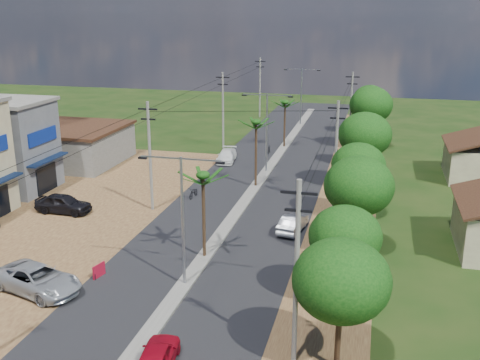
{
  "coord_description": "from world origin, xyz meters",
  "views": [
    {
      "loc": [
        10.49,
        -28.71,
        15.93
      ],
      "look_at": [
        0.37,
        12.38,
        3.0
      ],
      "focal_mm": 42.0,
      "sensor_mm": 36.0,
      "label": 1
    }
  ],
  "objects_px": {
    "car_silver_mid": "(293,224)",
    "car_parked_dark": "(63,204)",
    "car_white_far": "(227,156)",
    "car_parked_silver": "(38,280)",
    "roadside_sign": "(99,271)",
    "car_red_near": "(157,358)"
  },
  "relations": [
    {
      "from": "car_white_far",
      "to": "car_parked_silver",
      "type": "bearing_deg",
      "value": -101.41
    },
    {
      "from": "car_white_far",
      "to": "roadside_sign",
      "type": "relative_size",
      "value": 4.13
    },
    {
      "from": "car_silver_mid",
      "to": "car_parked_dark",
      "type": "distance_m",
      "value": 18.72
    },
    {
      "from": "car_parked_silver",
      "to": "car_parked_dark",
      "type": "distance_m",
      "value": 13.58
    },
    {
      "from": "car_parked_silver",
      "to": "roadside_sign",
      "type": "height_order",
      "value": "car_parked_silver"
    },
    {
      "from": "car_red_near",
      "to": "car_parked_dark",
      "type": "relative_size",
      "value": 0.86
    },
    {
      "from": "car_parked_silver",
      "to": "roadside_sign",
      "type": "xyz_separation_m",
      "value": [
        2.58,
        2.56,
        -0.33
      ]
    },
    {
      "from": "car_silver_mid",
      "to": "car_parked_silver",
      "type": "distance_m",
      "value": 18.33
    },
    {
      "from": "car_parked_silver",
      "to": "car_parked_dark",
      "type": "xyz_separation_m",
      "value": [
        -5.63,
        12.35,
        0.0
      ]
    },
    {
      "from": "car_silver_mid",
      "to": "car_white_far",
      "type": "distance_m",
      "value": 20.68
    },
    {
      "from": "car_red_near",
      "to": "car_white_far",
      "type": "distance_m",
      "value": 36.85
    },
    {
      "from": "car_red_near",
      "to": "car_silver_mid",
      "type": "distance_m",
      "value": 18.5
    },
    {
      "from": "car_red_near",
      "to": "car_silver_mid",
      "type": "relative_size",
      "value": 1.01
    },
    {
      "from": "car_parked_dark",
      "to": "roadside_sign",
      "type": "height_order",
      "value": "car_parked_dark"
    },
    {
      "from": "car_silver_mid",
      "to": "car_red_near",
      "type": "bearing_deg",
      "value": 87.98
    },
    {
      "from": "car_white_far",
      "to": "roadside_sign",
      "type": "height_order",
      "value": "car_white_far"
    },
    {
      "from": "car_parked_silver",
      "to": "roadside_sign",
      "type": "distance_m",
      "value": 3.65
    },
    {
      "from": "car_parked_dark",
      "to": "car_parked_silver",
      "type": "bearing_deg",
      "value": -154.24
    },
    {
      "from": "car_red_near",
      "to": "car_silver_mid",
      "type": "xyz_separation_m",
      "value": [
        3.5,
        18.17,
        -0.03
      ]
    },
    {
      "from": "car_white_far",
      "to": "car_parked_dark",
      "type": "height_order",
      "value": "car_parked_dark"
    },
    {
      "from": "car_silver_mid",
      "to": "roadside_sign",
      "type": "height_order",
      "value": "car_silver_mid"
    },
    {
      "from": "car_white_far",
      "to": "car_parked_silver",
      "type": "relative_size",
      "value": 0.79
    }
  ]
}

